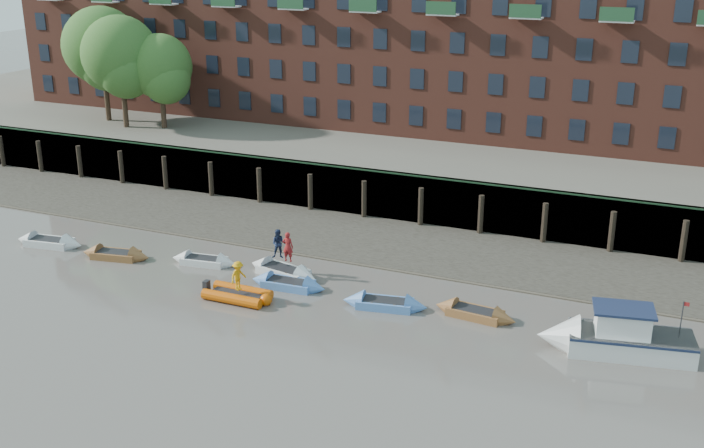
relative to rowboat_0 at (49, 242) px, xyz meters
The scene contains 19 objects.
ground 19.94m from the rowboat_0, 27.60° to the right, with size 220.00×220.00×0.00m, color #605A53.
foreshore 19.72m from the rowboat_0, 26.38° to the left, with size 110.00×8.00×0.50m, color #3D382F.
mud_band 18.47m from the rowboat_0, 16.89° to the left, with size 110.00×1.60×0.10m, color #4C4336.
river_wall 22.06m from the rowboat_0, 36.64° to the left, with size 110.00×1.23×3.30m.
bank_terrace 32.10m from the rowboat_0, 56.57° to the left, with size 110.00×28.00×3.20m, color #5E594D.
apartment_terrace 35.23m from the rowboat_0, 57.52° to the left, with size 80.60×15.56×20.98m.
tree_cluster 21.64m from the rowboat_0, 113.69° to the left, with size 11.76×7.74×9.40m.
rowboat_0 is the anchor object (origin of this frame).
rowboat_1 5.08m from the rowboat_0, ahead, with size 4.41×1.98×1.24m.
rowboat_2 10.43m from the rowboat_0, ahead, with size 4.13×1.70×1.16m.
rowboat_3 15.43m from the rowboat_0, ahead, with size 4.80×2.20×1.34m.
rowboat_4 16.39m from the rowboat_0, ahead, with size 4.37×1.51×1.25m.
rowboat_5 22.10m from the rowboat_0, ahead, with size 4.55×2.03×1.28m.
rowboat_6 26.62m from the rowboat_0, ahead, with size 4.34×1.64×1.23m.
rib_tender 14.97m from the rowboat_0, ahead, with size 3.71×1.75×0.64m.
motor_launch 32.97m from the rowboat_0, ahead, with size 7.21×3.55×2.85m.
person_rower_a 15.82m from the rowboat_0, ahead, with size 0.62×0.41×1.71m, color maroon.
person_rower_b 15.17m from the rowboat_0, ahead, with size 0.82×0.64×1.68m, color #19233F.
person_rib_crew 15.02m from the rowboat_0, ahead, with size 1.02×0.58×1.57m, color orange.
Camera 1 is at (18.15, -26.56, 18.06)m, focal length 42.00 mm.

